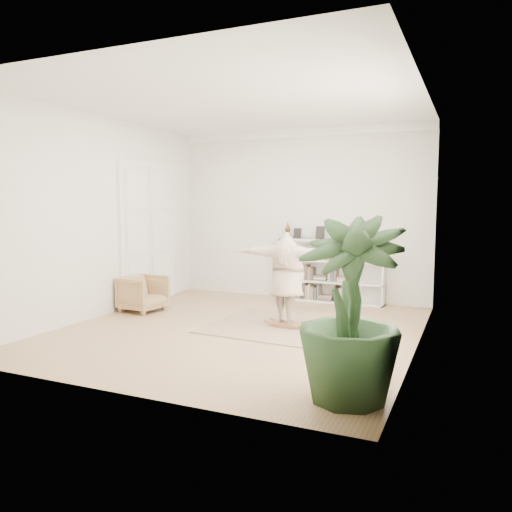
{
  "coord_description": "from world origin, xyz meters",
  "views": [
    {
      "loc": [
        3.43,
        -7.17,
        2.04
      ],
      "look_at": [
        0.12,
        0.4,
        1.17
      ],
      "focal_mm": 35.0,
      "sensor_mm": 36.0,
      "label": 1
    }
  ],
  "objects_px": {
    "bookshelf": "(331,272)",
    "houseplant": "(349,310)",
    "rocker_board": "(287,324)",
    "armchair": "(143,293)",
    "person": "(287,276)"
  },
  "relations": [
    {
      "from": "bookshelf",
      "to": "houseplant",
      "type": "bearing_deg",
      "value": -72.77
    },
    {
      "from": "rocker_board",
      "to": "bookshelf",
      "type": "bearing_deg",
      "value": 91.3
    },
    {
      "from": "rocker_board",
      "to": "houseplant",
      "type": "height_order",
      "value": "houseplant"
    },
    {
      "from": "armchair",
      "to": "houseplant",
      "type": "xyz_separation_m",
      "value": [
        4.58,
        -2.73,
        0.62
      ]
    },
    {
      "from": "bookshelf",
      "to": "person",
      "type": "xyz_separation_m",
      "value": [
        -0.08,
        -2.4,
        0.23
      ]
    },
    {
      "from": "houseplant",
      "to": "person",
      "type": "bearing_deg",
      "value": 122.09
    },
    {
      "from": "rocker_board",
      "to": "person",
      "type": "relative_size",
      "value": 0.27
    },
    {
      "from": "armchair",
      "to": "person",
      "type": "height_order",
      "value": "person"
    },
    {
      "from": "armchair",
      "to": "houseplant",
      "type": "relative_size",
      "value": 0.39
    },
    {
      "from": "armchair",
      "to": "rocker_board",
      "type": "xyz_separation_m",
      "value": [
        2.94,
        -0.11,
        -0.27
      ]
    },
    {
      "from": "rocker_board",
      "to": "person",
      "type": "distance_m",
      "value": 0.8
    },
    {
      "from": "armchair",
      "to": "person",
      "type": "bearing_deg",
      "value": -85.0
    },
    {
      "from": "armchair",
      "to": "person",
      "type": "distance_m",
      "value": 2.99
    },
    {
      "from": "bookshelf",
      "to": "armchair",
      "type": "bearing_deg",
      "value": -142.86
    },
    {
      "from": "houseplant",
      "to": "rocker_board",
      "type": "bearing_deg",
      "value": 122.09
    }
  ]
}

